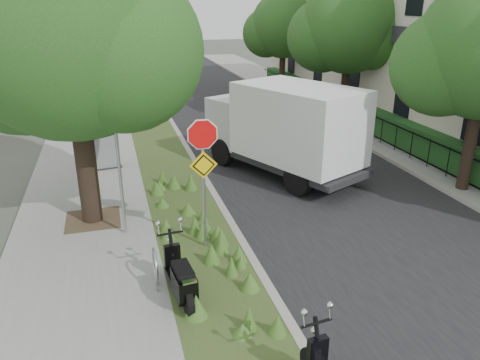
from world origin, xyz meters
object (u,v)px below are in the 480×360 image
(scooter_near, at_px, (182,282))
(box_truck, at_px, (286,125))
(utility_cabinet, at_px, (105,150))
(sign_assembly, at_px, (203,158))

(scooter_near, xyz_separation_m, box_truck, (4.53, 6.40, 1.17))
(box_truck, xyz_separation_m, utility_cabinet, (-5.84, 2.03, -0.97))
(scooter_near, height_order, utility_cabinet, utility_cabinet)
(sign_assembly, xyz_separation_m, box_truck, (3.65, 4.41, -0.62))
(sign_assembly, relative_size, scooter_near, 1.80)
(sign_assembly, height_order, box_truck, sign_assembly)
(sign_assembly, distance_m, box_truck, 5.76)
(sign_assembly, xyz_separation_m, scooter_near, (-0.88, -1.99, -1.79))
(sign_assembly, xyz_separation_m, utility_cabinet, (-2.19, 6.45, -1.59))
(scooter_near, bearing_deg, utility_cabinet, 98.82)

